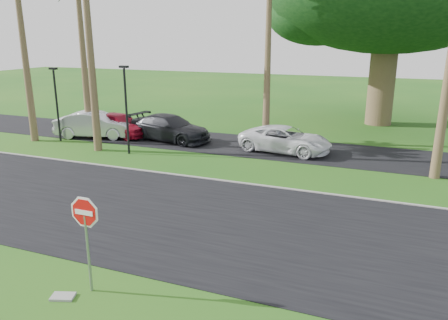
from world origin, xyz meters
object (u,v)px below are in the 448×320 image
car_minivan (285,140)px  car_dark (170,128)px  stop_sign_near (86,225)px  car_red (119,124)px  car_silver (96,125)px

car_minivan → car_dark: bearing=96.5°
stop_sign_near → car_minivan: (1.22, 14.91, -1.09)m
stop_sign_near → car_dark: bearing=111.4°
car_red → car_minivan: car_red is taller
car_red → car_dark: bearing=-77.0°
car_silver → car_minivan: 11.80m
car_silver → car_minivan: (11.76, 0.87, -0.11)m
car_dark → car_minivan: car_dark is taller
car_silver → car_red: size_ratio=1.10×
car_red → car_dark: (3.54, 0.14, 0.01)m
car_minivan → car_red: bearing=97.6°
car_red → car_minivan: bearing=-79.1°
stop_sign_near → car_red: size_ratio=0.59×
stop_sign_near → car_minivan: stop_sign_near is taller
stop_sign_near → car_silver: 17.59m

